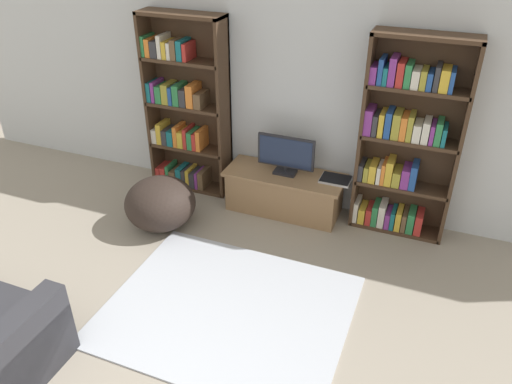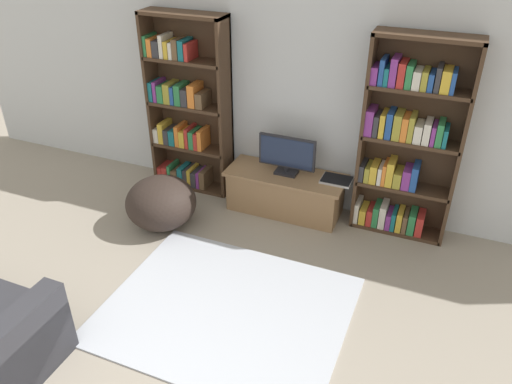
% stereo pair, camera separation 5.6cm
% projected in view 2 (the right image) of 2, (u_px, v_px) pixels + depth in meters
% --- Properties ---
extents(wall_back, '(8.80, 0.06, 2.60)m').
position_uv_depth(wall_back, '(298.00, 91.00, 5.22)').
color(wall_back, silver).
rests_on(wall_back, ground_plane).
extents(bookshelf_left, '(0.95, 0.30, 2.04)m').
position_uv_depth(bookshelf_left, '(187.00, 109.00, 5.67)').
color(bookshelf_left, '#422D1E').
rests_on(bookshelf_left, ground_plane).
extents(bookshelf_right, '(0.95, 0.30, 2.04)m').
position_uv_depth(bookshelf_right, '(406.00, 143.00, 4.85)').
color(bookshelf_right, '#422D1E').
rests_on(bookshelf_right, ground_plane).
extents(tv_stand, '(1.30, 0.51, 0.47)m').
position_uv_depth(tv_stand, '(285.00, 192.00, 5.52)').
color(tv_stand, '#8E6B47').
rests_on(tv_stand, ground_plane).
extents(television, '(0.62, 0.16, 0.43)m').
position_uv_depth(television, '(287.00, 155.00, 5.29)').
color(television, black).
rests_on(television, tv_stand).
extents(laptop, '(0.32, 0.24, 0.03)m').
position_uv_depth(laptop, '(337.00, 180.00, 5.26)').
color(laptop, '#B7B7BC').
rests_on(laptop, tv_stand).
extents(area_rug, '(2.03, 1.67, 0.02)m').
position_uv_depth(area_rug, '(226.00, 309.00, 4.27)').
color(area_rug, '#B2B7C1').
rests_on(area_rug, ground_plane).
extents(beanbag_ottoman, '(0.74, 0.74, 0.55)m').
position_uv_depth(beanbag_ottoman, '(161.00, 203.00, 5.26)').
color(beanbag_ottoman, '#2D231E').
rests_on(beanbag_ottoman, ground_plane).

